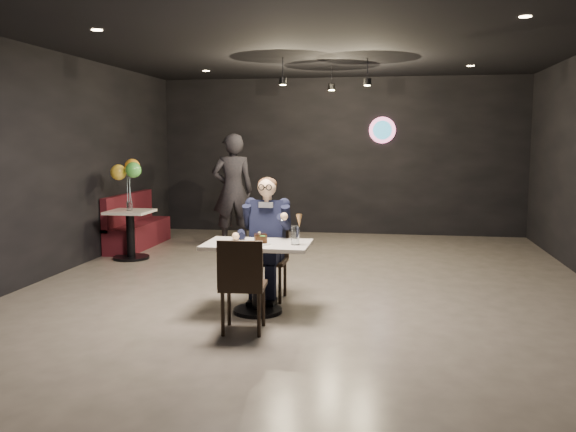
% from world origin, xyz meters
% --- Properties ---
extents(floor, '(9.00, 9.00, 0.00)m').
position_xyz_m(floor, '(0.00, 0.00, 0.00)').
color(floor, gray).
rests_on(floor, ground).
extents(wall_sign, '(0.50, 0.06, 0.50)m').
position_xyz_m(wall_sign, '(0.80, 4.47, 2.00)').
color(wall_sign, pink).
rests_on(wall_sign, floor).
extents(pendant_lights, '(1.40, 1.20, 0.36)m').
position_xyz_m(pendant_lights, '(0.00, 2.00, 2.88)').
color(pendant_lights, black).
rests_on(pendant_lights, floor).
extents(main_table, '(1.10, 0.70, 0.75)m').
position_xyz_m(main_table, '(-0.41, -1.18, 0.38)').
color(main_table, white).
rests_on(main_table, floor).
extents(chair_far, '(0.42, 0.46, 0.92)m').
position_xyz_m(chair_far, '(-0.41, -0.63, 0.46)').
color(chair_far, black).
rests_on(chair_far, floor).
extents(chair_near, '(0.46, 0.49, 0.92)m').
position_xyz_m(chair_near, '(-0.41, -1.82, 0.46)').
color(chair_near, black).
rests_on(chair_near, floor).
extents(seated_man, '(0.60, 0.80, 1.44)m').
position_xyz_m(seated_man, '(-0.41, -0.63, 0.72)').
color(seated_man, black).
rests_on(seated_man, floor).
extents(dessert_plate, '(0.24, 0.24, 0.01)m').
position_xyz_m(dessert_plate, '(-0.36, -1.24, 0.76)').
color(dessert_plate, white).
rests_on(dessert_plate, main_table).
extents(cake_slice, '(0.15, 0.14, 0.09)m').
position_xyz_m(cake_slice, '(-0.36, -1.24, 0.81)').
color(cake_slice, black).
rests_on(cake_slice, dessert_plate).
extents(mint_leaf, '(0.06, 0.04, 0.01)m').
position_xyz_m(mint_leaf, '(-0.33, -1.29, 0.84)').
color(mint_leaf, green).
rests_on(mint_leaf, cake_slice).
extents(sundae_glass, '(0.09, 0.09, 0.19)m').
position_xyz_m(sundae_glass, '(-0.00, -1.22, 0.85)').
color(sundae_glass, silver).
rests_on(sundae_glass, main_table).
extents(wafer_cone, '(0.08, 0.08, 0.13)m').
position_xyz_m(wafer_cone, '(0.04, -1.22, 1.00)').
color(wafer_cone, tan).
rests_on(wafer_cone, sundae_glass).
extents(booth_bench, '(0.46, 1.83, 0.91)m').
position_xyz_m(booth_bench, '(-3.25, 2.37, 0.46)').
color(booth_bench, '#440E12').
rests_on(booth_bench, floor).
extents(side_table, '(0.63, 0.63, 0.79)m').
position_xyz_m(side_table, '(-2.95, 1.37, 0.39)').
color(side_table, white).
rests_on(side_table, floor).
extents(balloon_vase, '(0.09, 0.09, 0.14)m').
position_xyz_m(balloon_vase, '(-2.95, 1.37, 0.82)').
color(balloon_vase, silver).
rests_on(balloon_vase, side_table).
extents(balloon_bunch, '(0.43, 0.43, 0.71)m').
position_xyz_m(balloon_bunch, '(-2.95, 1.37, 1.26)').
color(balloon_bunch, yellow).
rests_on(balloon_bunch, balloon_vase).
extents(passerby, '(0.81, 0.67, 1.92)m').
position_xyz_m(passerby, '(-1.68, 2.73, 0.96)').
color(passerby, black).
rests_on(passerby, floor).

